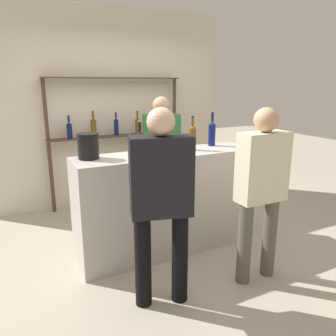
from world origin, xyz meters
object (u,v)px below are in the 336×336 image
object	(u,v)px
customer_right	(261,184)
customer_left	(161,196)
wine_glass	(167,144)
server_behind_counter	(162,151)
counter_bottle_2	(140,142)
ice_bucket	(88,146)
cork_jar	(176,142)
counter_bottle_1	(212,133)
counter_bottle_0	(153,140)
counter_bottle_3	(192,137)

from	to	relation	value
customer_right	customer_left	size ratio (longest dim) A/B	0.98
wine_glass	server_behind_counter	size ratio (longest dim) A/B	0.10
counter_bottle_2	ice_bucket	bearing A→B (deg)	170.93
ice_bucket	server_behind_counter	xyz separation A→B (m)	(1.05, 0.61, -0.25)
ice_bucket	cork_jar	world-z (taller)	ice_bucket
wine_glass	cork_jar	size ratio (longest dim) A/B	1.07
counter_bottle_2	customer_left	bearing A→B (deg)	-101.07
ice_bucket	customer_left	distance (m)	0.97
ice_bucket	counter_bottle_1	bearing A→B (deg)	1.70
ice_bucket	counter_bottle_2	bearing A→B (deg)	-9.07
server_behind_counter	ice_bucket	bearing A→B (deg)	-42.89
customer_left	server_behind_counter	bearing A→B (deg)	-10.04
counter_bottle_0	customer_left	bearing A→B (deg)	-110.44
counter_bottle_0	ice_bucket	size ratio (longest dim) A/B	1.52
counter_bottle_1	counter_bottle_2	bearing A→B (deg)	-172.59
counter_bottle_1	customer_left	world-z (taller)	customer_left
cork_jar	counter_bottle_1	bearing A→B (deg)	1.42
counter_bottle_1	counter_bottle_0	bearing A→B (deg)	-170.87
counter_bottle_1	wine_glass	bearing A→B (deg)	-159.21
ice_bucket	cork_jar	distance (m)	0.95
counter_bottle_3	counter_bottle_0	bearing A→B (deg)	-178.78
counter_bottle_3	customer_right	distance (m)	0.95
counter_bottle_0	wine_glass	world-z (taller)	counter_bottle_0
counter_bottle_1	ice_bucket	distance (m)	1.41
counter_bottle_0	counter_bottle_2	bearing A→B (deg)	177.62
counter_bottle_0	counter_bottle_1	bearing A→B (deg)	9.13
counter_bottle_3	cork_jar	xyz separation A→B (m)	(-0.14, 0.10, -0.07)
ice_bucket	customer_right	bearing A→B (deg)	-37.21
counter_bottle_1	customer_right	distance (m)	1.05
wine_glass	cork_jar	bearing A→B (deg)	46.59
counter_bottle_2	cork_jar	distance (m)	0.47
counter_bottle_0	customer_left	size ratio (longest dim) A/B	0.23
customer_right	counter_bottle_2	bearing A→B (deg)	42.79
counter_bottle_1	counter_bottle_3	distance (m)	0.35
counter_bottle_0	customer_left	distance (m)	0.89
counter_bottle_2	wine_glass	xyz separation A→B (m)	(0.21, -0.15, -0.01)
customer_left	counter_bottle_0	bearing A→B (deg)	-4.70
counter_bottle_0	customer_right	bearing A→B (deg)	-54.12
cork_jar	server_behind_counter	size ratio (longest dim) A/B	0.09
counter_bottle_2	cork_jar	world-z (taller)	counter_bottle_2
counter_bottle_1	counter_bottle_2	distance (m)	0.93
counter_bottle_3	wine_glass	xyz separation A→B (m)	(-0.38, -0.15, -0.02)
counter_bottle_1	ice_bucket	world-z (taller)	counter_bottle_1
counter_bottle_3	server_behind_counter	xyz separation A→B (m)	(-0.03, 0.68, -0.28)
counter_bottle_3	ice_bucket	world-z (taller)	counter_bottle_3
wine_glass	cork_jar	distance (m)	0.36
cork_jar	customer_right	xyz separation A→B (m)	(0.31, -0.98, -0.23)
counter_bottle_0	ice_bucket	xyz separation A→B (m)	(-0.63, 0.08, -0.02)
customer_left	counter_bottle_3	bearing A→B (deg)	-27.32
wine_glass	customer_right	size ratio (longest dim) A/B	0.10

